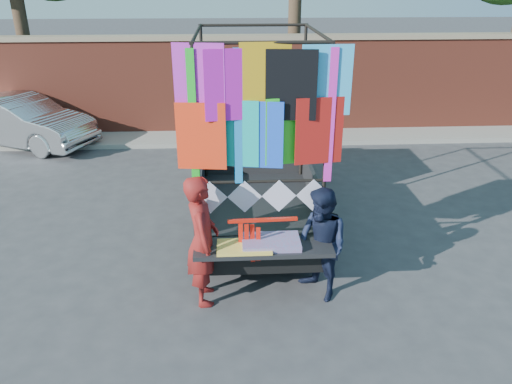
{
  "coord_description": "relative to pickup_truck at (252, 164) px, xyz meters",
  "views": [
    {
      "loc": [
        -0.87,
        -6.41,
        4.09
      ],
      "look_at": [
        -0.53,
        -0.0,
        1.26
      ],
      "focal_mm": 35.0,
      "sensor_mm": 36.0,
      "label": 1
    }
  ],
  "objects": [
    {
      "name": "ground",
      "position": [
        0.47,
        -2.19,
        -0.85
      ],
      "size": [
        90.0,
        90.0,
        0.0
      ],
      "primitive_type": "plane",
      "color": "#38383A",
      "rests_on": "ground"
    },
    {
      "name": "brick_wall",
      "position": [
        0.47,
        4.81,
        0.47
      ],
      "size": [
        30.0,
        0.45,
        2.61
      ],
      "color": "brown",
      "rests_on": "ground"
    },
    {
      "name": "curb",
      "position": [
        0.47,
        4.11,
        -0.79
      ],
      "size": [
        30.0,
        1.2,
        0.12
      ],
      "primitive_type": "cube",
      "color": "gray",
      "rests_on": "ground"
    },
    {
      "name": "pickup_truck",
      "position": [
        0.0,
        0.0,
        0.0
      ],
      "size": [
        2.13,
        5.34,
        3.36
      ],
      "color": "black",
      "rests_on": "ground"
    },
    {
      "name": "sedan",
      "position": [
        -5.69,
        3.95,
        -0.21
      ],
      "size": [
        4.1,
        2.81,
        1.28
      ],
      "primitive_type": "imported",
      "rotation": [
        0.0,
        0.0,
        1.15
      ],
      "color": "#B5B9BD",
      "rests_on": "ground"
    },
    {
      "name": "woman",
      "position": [
        -0.79,
        -2.91,
        0.05
      ],
      "size": [
        0.49,
        0.7,
        1.8
      ],
      "primitive_type": "imported",
      "rotation": [
        0.0,
        0.0,
        1.67
      ],
      "color": "maroon",
      "rests_on": "ground"
    },
    {
      "name": "man",
      "position": [
        0.78,
        -2.91,
        -0.07
      ],
      "size": [
        0.9,
        0.96,
        1.57
      ],
      "primitive_type": "imported",
      "rotation": [
        0.0,
        0.0,
        -1.04
      ],
      "color": "#141B33",
      "rests_on": "ground"
    },
    {
      "name": "streamer_bundle",
      "position": [
        -0.11,
        -2.92,
        0.14
      ],
      "size": [
        0.9,
        0.08,
        0.63
      ],
      "color": "red",
      "rests_on": "ground"
    }
  ]
}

